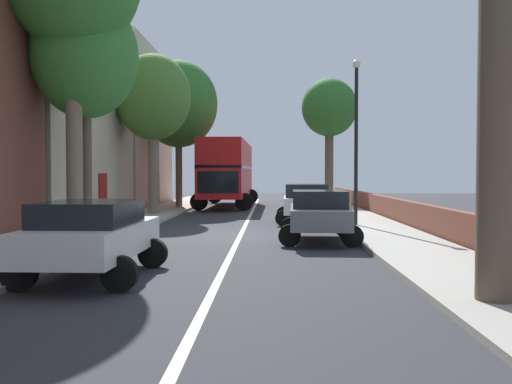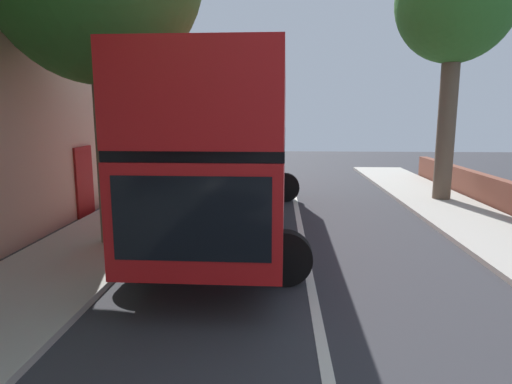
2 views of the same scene
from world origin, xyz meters
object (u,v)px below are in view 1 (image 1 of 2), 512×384
at_px(street_tree_left_0, 153,99).
at_px(street_tree_right_5, 329,109).
at_px(street_tree_left_2, 179,104).
at_px(lamppost_right, 356,129).
at_px(double_decker_bus, 228,170).
at_px(parked_car_grey_right_1, 319,212).
at_px(parked_car_white_right_2, 306,201).
at_px(street_tree_left_6, 85,57).
at_px(parked_car_white_left_0, 92,234).

xyz_separation_m(street_tree_left_0, street_tree_right_5, (9.94, 11.79, 0.80)).
distance_m(street_tree_left_2, lamppost_right, 15.16).
height_order(street_tree_left_0, lamppost_right, street_tree_left_0).
distance_m(double_decker_bus, parked_car_grey_right_1, 18.86).
height_order(parked_car_white_right_2, street_tree_left_6, street_tree_left_6).
bearing_deg(parked_car_white_left_0, street_tree_left_2, 95.09).
relative_size(street_tree_left_6, lamppost_right, 1.24).
bearing_deg(parked_car_white_right_2, street_tree_right_5, 80.73).
bearing_deg(street_tree_left_0, street_tree_left_6, -90.96).
xyz_separation_m(street_tree_left_0, street_tree_left_2, (0.27, 5.98, 0.46)).
bearing_deg(parked_car_white_right_2, street_tree_left_2, 124.14).
height_order(parked_car_white_left_0, parked_car_grey_right_1, parked_car_grey_right_1).
relative_size(parked_car_white_left_0, street_tree_right_5, 0.48).
bearing_deg(parked_car_grey_right_1, double_decker_bus, 102.90).
bearing_deg(street_tree_left_0, street_tree_right_5, 49.89).
relative_size(parked_car_white_left_0, lamppost_right, 0.66).
distance_m(street_tree_right_5, street_tree_left_6, 23.74).
xyz_separation_m(parked_car_white_left_0, street_tree_left_0, (-2.30, 16.74, 4.92)).
bearing_deg(street_tree_left_0, parked_car_white_right_2, -30.96).
distance_m(parked_car_white_right_2, street_tree_right_5, 17.34).
bearing_deg(street_tree_left_6, parked_car_white_right_2, 35.40).
distance_m(parked_car_white_left_0, parked_car_white_right_2, 13.34).
bearing_deg(parked_car_white_right_2, parked_car_grey_right_1, -90.01).
bearing_deg(parked_car_grey_right_1, parked_car_white_left_0, -129.20).
height_order(street_tree_left_2, street_tree_right_5, street_tree_left_2).
relative_size(double_decker_bus, street_tree_right_5, 1.33).
bearing_deg(street_tree_left_2, street_tree_left_6, -91.60).
distance_m(parked_car_white_right_2, lamppost_right, 3.80).
bearing_deg(parked_car_white_left_0, lamppost_right, 57.43).
bearing_deg(street_tree_left_2, street_tree_left_0, -92.63).
xyz_separation_m(parked_car_white_right_2, street_tree_left_2, (-7.02, 10.36, 5.33)).
relative_size(parked_car_white_right_2, street_tree_right_5, 0.47).
distance_m(parked_car_white_left_0, street_tree_left_6, 8.97).
distance_m(parked_car_grey_right_1, parked_car_white_right_2, 6.24).
bearing_deg(street_tree_left_0, street_tree_left_2, 87.37).
height_order(double_decker_bus, parked_car_white_left_0, double_decker_bus).
distance_m(parked_car_grey_right_1, street_tree_left_2, 18.80).
xyz_separation_m(double_decker_bus, parked_car_white_left_0, (-0.80, -24.46, -1.46)).
bearing_deg(double_decker_bus, parked_car_white_left_0, -91.88).
bearing_deg(double_decker_bus, parked_car_white_right_2, -70.85).
bearing_deg(street_tree_left_0, parked_car_white_left_0, -82.19).
relative_size(parked_car_white_left_0, parked_car_white_right_2, 1.01).
distance_m(street_tree_left_2, street_tree_left_6, 15.67).
distance_m(parked_car_white_right_2, street_tree_left_0, 9.80).
height_order(street_tree_right_5, lamppost_right, street_tree_right_5).
distance_m(street_tree_left_0, street_tree_right_5, 15.44).
bearing_deg(street_tree_right_5, parked_car_white_right_2, -99.27).
xyz_separation_m(parked_car_white_left_0, lamppost_right, (6.80, 10.65, 2.91)).
height_order(street_tree_left_0, street_tree_left_6, street_tree_left_0).
height_order(street_tree_left_2, lamppost_right, street_tree_left_2).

